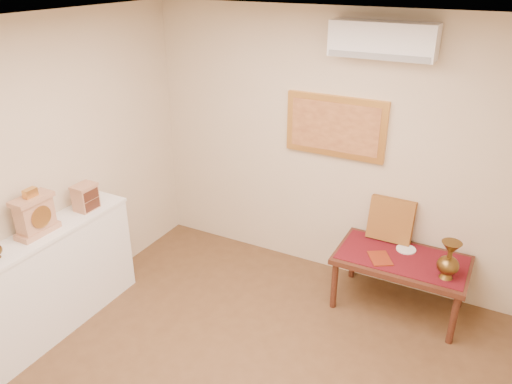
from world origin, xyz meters
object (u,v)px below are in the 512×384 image
Objects in this scene: display_ledge at (37,290)px; low_table at (401,264)px; mantel_clock at (35,215)px; wooden_chest at (86,197)px; brass_urn_tall at (450,256)px.

display_ledge is 3.27m from low_table.
mantel_clock reaches higher than wooden_chest.
mantel_clock reaches higher than display_ledge.
brass_urn_tall is at bearing -20.09° from low_table.
wooden_chest reaches higher than brass_urn_tall.
low_table is at bearing 159.91° from brass_urn_tall.
brass_urn_tall is at bearing 27.35° from mantel_clock.
display_ledge is 1.68× the size of low_table.
brass_urn_tall is 0.21× the size of display_ledge.
mantel_clock is at bearing -152.65° from brass_urn_tall.
mantel_clock reaches higher than brass_urn_tall.
brass_urn_tall is at bearing 19.31° from wooden_chest.
display_ledge is at bearing -88.70° from mantel_clock.
display_ledge is at bearing -144.90° from low_table.
brass_urn_tall is 3.55m from display_ledge.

